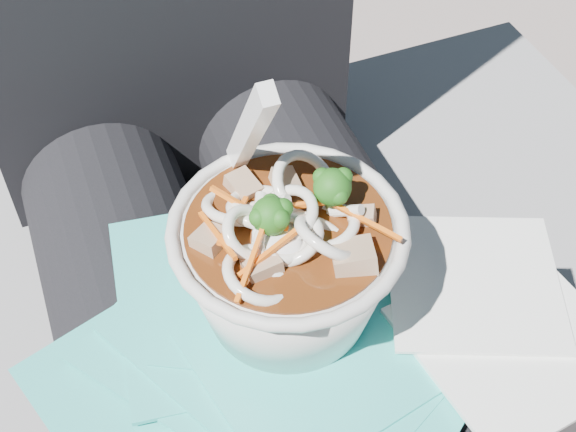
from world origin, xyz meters
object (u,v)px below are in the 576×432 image
object	(u,v)px
plastic_bag	(283,325)
udon_bowl	(288,258)
lap	(267,347)
stone_ledge	(230,384)
person_body	(230,247)

from	to	relation	value
plastic_bag	udon_bowl	size ratio (longest dim) A/B	1.80
lap	udon_bowl	world-z (taller)	udon_bowl
lap	plastic_bag	bearing A→B (deg)	-89.99
stone_ledge	person_body	bearing A→B (deg)	-90.00
lap	plastic_bag	size ratio (longest dim) A/B	1.34
udon_bowl	lap	bearing A→B (deg)	103.07
stone_ledge	person_body	distance (m)	0.33
udon_bowl	plastic_bag	bearing A→B (deg)	-127.92
person_body	udon_bowl	size ratio (longest dim) A/B	5.05
stone_ledge	person_body	size ratio (longest dim) A/B	1.00
person_body	plastic_bag	xyz separation A→B (m)	(0.00, -0.13, 0.06)
stone_ledge	lap	size ratio (longest dim) A/B	2.08
stone_ledge	plastic_bag	xyz separation A→B (m)	(0.00, -0.19, 0.39)
udon_bowl	person_body	bearing A→B (deg)	93.21
plastic_bag	stone_ledge	bearing A→B (deg)	90.00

